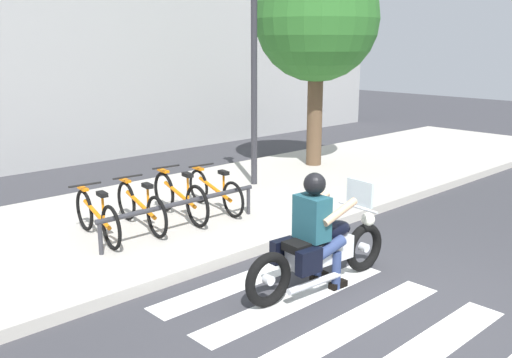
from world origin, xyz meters
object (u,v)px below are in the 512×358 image
motorcycle (321,251)px  bicycle_3 (215,191)px  street_lamp (254,55)px  rider (317,223)px  bike_rack (182,206)px  bicycle_0 (97,216)px  bicycle_2 (180,197)px  bicycle_1 (141,207)px  tree_near_rack (317,20)px

motorcycle → bicycle_3: (0.80, 2.99, 0.02)m
motorcycle → street_lamp: size_ratio=0.51×
rider → bike_rack: bearing=94.6°
bicycle_0 → bicycle_2: (1.42, -0.00, 0.02)m
motorcycle → bicycle_0: (-1.34, 2.99, 0.04)m
motorcycle → bicycle_2: size_ratio=1.31×
bicycle_2 → bicycle_3: 0.71m
bicycle_1 → bicycle_2: bicycle_2 is taller
rider → bicycle_3: (0.87, 2.98, -0.34)m
bicycle_2 → street_lamp: street_lamp is taller
bicycle_1 → tree_near_rack: (5.36, 1.27, 2.85)m
bicycle_1 → tree_near_rack: bearing=13.3°
street_lamp → bike_rack: bearing=-152.8°
bicycle_2 → street_lamp: bearing=19.8°
street_lamp → tree_near_rack: bearing=10.1°
bike_rack → tree_near_rack: (5.00, 1.82, 2.79)m
bicycle_0 → bicycle_2: bearing=-0.0°
bicycle_3 → street_lamp: size_ratio=0.37×
motorcycle → bicycle_3: motorcycle is taller
bicycle_2 → bicycle_0: bearing=180.0°
motorcycle → tree_near_rack: size_ratio=0.48×
motorcycle → rider: bearing=173.2°
bicycle_3 → tree_near_rack: size_ratio=0.35×
tree_near_rack → bicycle_0: bearing=-168.2°
bicycle_3 → tree_near_rack: bearing=17.8°
rider → tree_near_rack: tree_near_rack is taller
bicycle_2 → tree_near_rack: size_ratio=0.36×
bicycle_1 → bike_rack: bicycle_1 is taller
motorcycle → rider: (-0.08, 0.01, 0.37)m
bike_rack → tree_near_rack: tree_near_rack is taller
motorcycle → rider: rider is taller
bicycle_1 → bicycle_3: size_ratio=1.00×
rider → bike_rack: (-0.20, 2.42, -0.27)m
rider → street_lamp: size_ratio=0.33×
rider → street_lamp: street_lamp is taller
street_lamp → bicycle_2: bearing=-160.2°
bicycle_3 → bicycle_2: bearing=-179.9°
motorcycle → bike_rack: (-0.27, 2.43, 0.10)m
bicycle_1 → tree_near_rack: tree_near_rack is taller
rider → bicycle_0: 3.25m
bicycle_2 → bicycle_3: (0.71, 0.00, -0.03)m
rider → motorcycle: bearing=-6.8°
motorcycle → bicycle_0: 3.27m
bike_rack → bicycle_3: bearing=27.5°
motorcycle → bicycle_0: motorcycle is taller
bicycle_3 → bike_rack: bicycle_3 is taller
bicycle_0 → tree_near_rack: bearing=11.8°
street_lamp → rider: bearing=-123.8°
bicycle_2 → street_lamp: 3.34m
bicycle_0 → street_lamp: 4.49m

